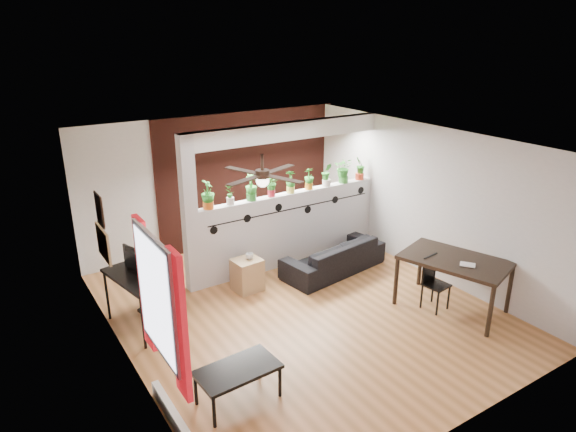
{
  "coord_description": "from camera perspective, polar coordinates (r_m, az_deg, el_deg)",
  "views": [
    {
      "loc": [
        -3.93,
        -5.75,
        4.08
      ],
      "look_at": [
        0.17,
        0.6,
        1.31
      ],
      "focal_mm": 32.0,
      "sensor_mm": 36.0,
      "label": 1
    }
  ],
  "objects": [
    {
      "name": "room_shell",
      "position": [
        7.5,
        1.42,
        -1.65
      ],
      "size": [
        6.3,
        7.1,
        2.9
      ],
      "color": "#9C6233",
      "rests_on": "ground"
    },
    {
      "name": "partition_wall",
      "position": [
        9.3,
        0.29,
        -1.37
      ],
      "size": [
        3.6,
        0.18,
        1.35
      ],
      "primitive_type": "cube",
      "color": "#BCBCC1",
      "rests_on": "ground"
    },
    {
      "name": "ceiling_header",
      "position": [
        8.81,
        0.31,
        9.45
      ],
      "size": [
        3.6,
        0.18,
        0.3
      ],
      "primitive_type": "cube",
      "color": "silver",
      "rests_on": "room_shell"
    },
    {
      "name": "pier_column",
      "position": [
        8.26,
        -10.88,
        0.07
      ],
      "size": [
        0.22,
        0.2,
        2.6
      ],
      "primitive_type": "cube",
      "color": "#BCBCC1",
      "rests_on": "ground"
    },
    {
      "name": "brick_panel",
      "position": [
        10.3,
        -4.19,
        4.4
      ],
      "size": [
        3.9,
        0.05,
        2.6
      ],
      "primitive_type": "cube",
      "color": "maroon",
      "rests_on": "ground"
    },
    {
      "name": "vine_decal",
      "position": [
        9.08,
        0.62,
        0.83
      ],
      "size": [
        3.31,
        0.01,
        0.3
      ],
      "color": "black",
      "rests_on": "partition_wall"
    },
    {
      "name": "window_assembly",
      "position": [
        5.4,
        -14.25,
        -8.97
      ],
      "size": [
        0.09,
        1.3,
        1.55
      ],
      "color": "white",
      "rests_on": "room_shell"
    },
    {
      "name": "baseboard_heater",
      "position": [
        6.21,
        -12.92,
        -20.48
      ],
      "size": [
        0.08,
        1.0,
        0.18
      ],
      "primitive_type": "cube",
      "color": "silver",
      "rests_on": "ground"
    },
    {
      "name": "corkboard",
      "position": [
        7.36,
        -19.83,
        -2.91
      ],
      "size": [
        0.03,
        0.6,
        0.45
      ],
      "primitive_type": "cube",
      "color": "#A37B4E",
      "rests_on": "room_shell"
    },
    {
      "name": "framed_art",
      "position": [
        7.14,
        -20.22,
        0.65
      ],
      "size": [
        0.03,
        0.34,
        0.44
      ],
      "color": "#8C7259",
      "rests_on": "room_shell"
    },
    {
      "name": "ceiling_fan",
      "position": [
        6.53,
        -2.85,
        4.4
      ],
      "size": [
        1.19,
        1.19,
        0.43
      ],
      "color": "black",
      "rests_on": "room_shell"
    },
    {
      "name": "potted_plant_0",
      "position": [
        8.28,
        -8.91,
        2.45
      ],
      "size": [
        0.27,
        0.3,
        0.47
      ],
      "color": "#CF5D18",
      "rests_on": "partition_wall"
    },
    {
      "name": "potted_plant_1",
      "position": [
        8.46,
        -6.46,
        2.56
      ],
      "size": [
        0.22,
        0.2,
        0.37
      ],
      "color": "silver",
      "rests_on": "partition_wall"
    },
    {
      "name": "potted_plant_2",
      "position": [
        8.62,
        -4.12,
        3.26
      ],
      "size": [
        0.3,
        0.29,
        0.45
      ],
      "color": "#2E7E2E",
      "rests_on": "partition_wall"
    },
    {
      "name": "potted_plant_3",
      "position": [
        8.81,
        -1.86,
        3.44
      ],
      "size": [
        0.24,
        0.23,
        0.38
      ],
      "color": "#B11C2C",
      "rests_on": "partition_wall"
    },
    {
      "name": "potted_plant_4",
      "position": [
        9.01,
        0.29,
        3.93
      ],
      "size": [
        0.26,
        0.25,
        0.41
      ],
      "color": "#D7D44C",
      "rests_on": "partition_wall"
    },
    {
      "name": "potted_plant_5",
      "position": [
        9.23,
        2.36,
        4.26
      ],
      "size": [
        0.2,
        0.17,
        0.4
      ],
      "color": "orange",
      "rests_on": "partition_wall"
    },
    {
      "name": "potted_plant_6",
      "position": [
        9.45,
        4.33,
        4.7
      ],
      "size": [
        0.27,
        0.24,
        0.43
      ],
      "color": "silver",
      "rests_on": "partition_wall"
    },
    {
      "name": "potted_plant_7",
      "position": [
        9.68,
        6.21,
        5.16
      ],
      "size": [
        0.32,
        0.32,
        0.48
      ],
      "color": "#338430",
      "rests_on": "partition_wall"
    },
    {
      "name": "potted_plant_8",
      "position": [
        9.93,
        8.0,
        5.38
      ],
      "size": [
        0.28,
        0.24,
        0.45
      ],
      "color": "red",
      "rests_on": "partition_wall"
    },
    {
      "name": "sofa",
      "position": [
        9.16,
        5.08,
        -4.53
      ],
      "size": [
        1.94,
        0.99,
        0.54
      ],
      "primitive_type": "imported",
      "rotation": [
        0.0,
        0.0,
        3.28
      ],
      "color": "black",
      "rests_on": "ground"
    },
    {
      "name": "cube_shelf",
      "position": [
        8.51,
        -4.55,
        -6.52
      ],
      "size": [
        0.47,
        0.43,
        0.54
      ],
      "primitive_type": "cube",
      "rotation": [
        0.0,
        0.0,
        0.08
      ],
      "color": "#A17E55",
      "rests_on": "ground"
    },
    {
      "name": "cup",
      "position": [
        8.4,
        -4.31,
        -4.47
      ],
      "size": [
        0.14,
        0.14,
        0.1
      ],
      "primitive_type": "imported",
      "rotation": [
        0.0,
        0.0,
        0.07
      ],
      "color": "gray",
      "rests_on": "cube_shelf"
    },
    {
      "name": "computer_desk",
      "position": [
        7.58,
        -16.3,
        -6.88
      ],
      "size": [
        0.8,
        1.23,
        0.82
      ],
      "color": "black",
      "rests_on": "ground"
    },
    {
      "name": "monitor",
      "position": [
        7.64,
        -16.76,
        -5.29
      ],
      "size": [
        0.32,
        0.16,
        0.18
      ],
      "primitive_type": "imported",
      "rotation": [
        0.0,
        0.0,
        1.92
      ],
      "color": "black",
      "rests_on": "computer_desk"
    },
    {
      "name": "office_chair",
      "position": [
        8.12,
        -14.85,
        -7.22
      ],
      "size": [
        0.53,
        0.53,
        1.0
      ],
      "color": "black",
      "rests_on": "ground"
    },
    {
      "name": "dining_table",
      "position": [
        8.14,
        18.02,
        -5.11
      ],
      "size": [
        1.36,
        1.74,
        0.84
      ],
      "color": "black",
      "rests_on": "ground"
    },
    {
      "name": "book",
      "position": [
        7.86,
        19.3,
        -5.38
      ],
      "size": [
        0.25,
        0.27,
        0.02
      ],
      "primitive_type": "imported",
      "rotation": [
        0.0,
        0.0,
        0.62
      ],
      "color": "gray",
      "rests_on": "dining_table"
    },
    {
      "name": "folding_chair",
      "position": [
        8.19,
        15.77,
        -6.6
      ],
      "size": [
        0.38,
        0.38,
        0.85
      ],
      "color": "black",
      "rests_on": "ground"
    },
    {
      "name": "coffee_table",
      "position": [
        6.15,
        -5.61,
        -16.84
      ],
      "size": [
        0.97,
        0.57,
        0.44
      ],
      "color": "black",
      "rests_on": "ground"
    }
  ]
}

